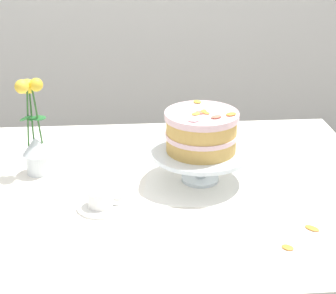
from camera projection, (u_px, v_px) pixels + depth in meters
dining_table at (147, 218)px, 1.55m from camera, size 1.40×1.00×0.74m
linen_napkin at (200, 180)px, 1.57m from camera, size 0.36×0.36×0.00m
cake_stand at (201, 155)px, 1.54m from camera, size 0.29×0.29×0.10m
layer_cake at (201, 131)px, 1.51m from camera, size 0.21×0.21×0.12m
flower_vase at (35, 138)px, 1.57m from camera, size 0.09×0.09×0.30m
teacup at (101, 201)px, 1.42m from camera, size 0.13×0.13×0.05m
loose_petal_0 at (288, 247)px, 1.25m from camera, size 0.04×0.04×0.00m
loose_petal_2 at (312, 228)px, 1.33m from camera, size 0.04×0.04×0.00m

